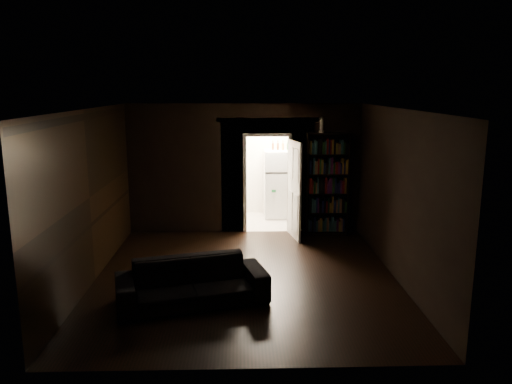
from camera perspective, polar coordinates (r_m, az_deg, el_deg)
ground at (r=8.48m, az=-1.18°, el=-9.80°), size 5.50×5.50×0.00m
room_walls at (r=9.06m, az=-1.35°, el=2.69°), size 5.02×5.61×2.84m
kitchen_alcove at (r=11.92m, az=1.01°, el=2.62°), size 2.20×1.80×2.60m
sofa at (r=7.49m, az=-7.32°, el=-9.43°), size 2.36×1.48×0.84m
bookshelf at (r=10.78m, az=8.08°, el=0.91°), size 0.95×0.64×2.20m
refrigerator at (r=12.16m, az=2.69°, el=0.95°), size 0.85×0.81×1.65m
door at (r=10.46m, az=4.41°, el=0.24°), size 0.20×0.85×2.05m
figurine at (r=10.55m, az=7.51°, el=7.63°), size 0.13×0.13×0.33m
bottles at (r=12.04m, az=3.09°, el=5.37°), size 0.58×0.16×0.23m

